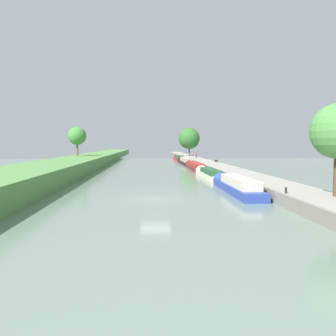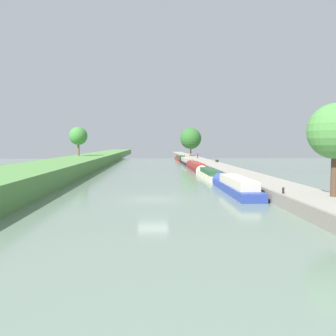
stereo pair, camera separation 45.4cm
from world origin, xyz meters
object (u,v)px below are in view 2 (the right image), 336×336
Objects in this scene: narrowboat_maroon at (195,166)px; mooring_bollard_near at (283,190)px; narrowboat_black at (186,161)px; narrowboat_red at (180,158)px; park_bench at (217,160)px; narrowboat_cream at (209,174)px; narrowboat_blue at (234,185)px; person_walking at (197,155)px; mooring_bollard_far at (184,155)px.

mooring_bollard_near is at bearing -87.20° from narrowboat_maroon.
narrowboat_black is 1.11× the size of narrowboat_red.
park_bench is (5.29, -27.21, 0.71)m from narrowboat_red.
narrowboat_red reaches higher than narrowboat_cream.
mooring_bollard_near is (1.84, -37.59, 0.61)m from narrowboat_maroon.
narrowboat_black is at bearing 89.75° from narrowboat_cream.
narrowboat_blue is at bearing -89.79° from narrowboat_cream.
narrowboat_cream is 22.18m from mooring_bollard_near.
narrowboat_maroon is 10.99× the size of park_bench.
person_walking is (3.96, -7.50, 1.24)m from narrowboat_red.
narrowboat_blue is 30.07m from narrowboat_maroon.
person_walking is 3.69× the size of mooring_bollard_far.
narrowboat_black reaches higher than mooring_bollard_far.
narrowboat_maroon is at bearing -129.20° from park_bench.
mooring_bollard_near is (1.92, -22.09, 0.64)m from narrowboat_cream.
narrowboat_black reaches higher than mooring_bollard_near.
park_bench is at bearing 76.28° from narrowboat_cream.
person_walking reaches higher than narrowboat_black.
narrowboat_blue is 0.92× the size of narrowboat_red.
narrowboat_maroon is 9.93× the size of person_walking.
narrowboat_red is (-0.01, 33.69, 0.02)m from narrowboat_maroon.
person_walking is at bearing 84.48° from narrowboat_cream.
narrowboat_red reaches higher than narrowboat_maroon.
person_walking reaches higher than narrowboat_blue.
mooring_bollard_near is at bearing -91.89° from person_walking.
narrowboat_maroon is at bearing -98.57° from person_walking.
mooring_bollard_far is at bearing 74.16° from narrowboat_red.
park_bench is at bearing -79.00° from narrowboat_red.
mooring_bollard_far is at bearing 90.00° from mooring_bollard_near.
narrowboat_maroon is 37.64m from mooring_bollard_near.
narrowboat_blue is at bearing -98.27° from park_bench.
park_bench is at bearing 85.53° from mooring_bollard_near.
narrowboat_cream is at bearing 94.98° from mooring_bollard_near.
park_bench is (5.28, 6.47, 0.74)m from narrowboat_maroon.
narrowboat_cream is at bearing -90.25° from narrowboat_black.
narrowboat_cream is 0.84× the size of narrowboat_black.
narrowboat_blue is 29.47× the size of mooring_bollard_near.
park_bench reaches higher than narrowboat_cream.
person_walking reaches higher than narrowboat_red.
person_walking reaches higher than narrowboat_maroon.
narrowboat_cream is 8.94× the size of park_bench.
narrowboat_red is at bearing 89.91° from narrowboat_cream.
narrowboat_red is 32.08× the size of mooring_bollard_near.
narrowboat_maroon is 40.25m from mooring_bollard_far.
narrowboat_maroon reaches higher than narrowboat_cream.
park_bench reaches higher than mooring_bollard_near.
narrowboat_red is at bearing 117.82° from person_walking.
mooring_bollard_near is (1.78, -54.91, 0.56)m from narrowboat_black.
person_walking is (3.97, 56.26, 1.17)m from narrowboat_blue.
narrowboat_black reaches higher than narrowboat_cream.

